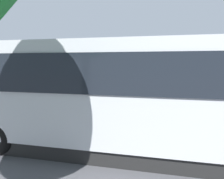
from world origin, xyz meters
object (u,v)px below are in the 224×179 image
object	(u,v)px
spectator_right	(95,97)
stunt_motorcycle	(76,84)
tour_bus	(121,97)
spectator_centre	(125,99)
parked_motorcycle_silver	(179,119)
traffic_cone	(93,96)
spectator_far_left	(179,101)
spectator_left	(146,99)

from	to	relation	value
spectator_right	stunt_motorcycle	xyz separation A→B (m)	(3.62, -5.49, -0.09)
tour_bus	spectator_centre	world-z (taller)	tour_bus
stunt_motorcycle	spectator_right	bearing A→B (deg)	123.38
parked_motorcycle_silver	traffic_cone	world-z (taller)	parked_motorcycle_silver
spectator_far_left	stunt_motorcycle	bearing A→B (deg)	-37.20
spectator_far_left	spectator_centre	size ratio (longest dim) A/B	1.03
spectator_right	spectator_left	bearing A→B (deg)	178.84
tour_bus	spectator_far_left	world-z (taller)	tour_bus
spectator_centre	spectator_right	world-z (taller)	spectator_right
spectator_far_left	stunt_motorcycle	size ratio (longest dim) A/B	0.87
spectator_centre	parked_motorcycle_silver	size ratio (longest dim) A/B	0.85
tour_bus	parked_motorcycle_silver	distance (m)	3.15
spectator_far_left	spectator_right	size ratio (longest dim) A/B	1.00
spectator_centre	spectator_right	size ratio (longest dim) A/B	0.97
tour_bus	spectator_far_left	xyz separation A→B (m)	(-1.93, -2.88, -0.58)
spectator_far_left	traffic_cone	xyz separation A→B (m)	(5.47, -4.28, -0.76)
spectator_centre	parked_motorcycle_silver	distance (m)	2.47
spectator_centre	stunt_motorcycle	size ratio (longest dim) A/B	0.84
spectator_left	spectator_centre	world-z (taller)	spectator_left
spectator_right	traffic_cone	xyz separation A→B (m)	(1.66, -4.13, -0.76)
stunt_motorcycle	parked_motorcycle_silver	bearing A→B (deg)	139.62
spectator_far_left	stunt_motorcycle	distance (m)	9.32
stunt_motorcycle	spectator_left	bearing A→B (deg)	137.47
parked_motorcycle_silver	spectator_left	bearing A→B (deg)	-28.79
spectator_centre	spectator_right	xyz separation A→B (m)	(1.45, -0.11, 0.04)
tour_bus	stunt_motorcycle	size ratio (longest dim) A/B	4.82
spectator_centre	stunt_motorcycle	distance (m)	7.55
tour_bus	stunt_motorcycle	bearing A→B (deg)	-57.18
spectator_right	traffic_cone	world-z (taller)	spectator_right
spectator_left	spectator_centre	bearing A→B (deg)	3.66
spectator_far_left	traffic_cone	size ratio (longest dim) A/B	2.83
spectator_far_left	spectator_right	bearing A→B (deg)	-2.18
parked_motorcycle_silver	traffic_cone	bearing A→B (deg)	-42.18
spectator_centre	spectator_right	distance (m)	1.45
spectator_centre	tour_bus	bearing A→B (deg)	98.28
spectator_far_left	spectator_centre	world-z (taller)	spectator_far_left
spectator_right	stunt_motorcycle	bearing A→B (deg)	-56.62
spectator_right	spectator_far_left	bearing A→B (deg)	177.82
spectator_far_left	spectator_right	distance (m)	3.81
spectator_right	traffic_cone	size ratio (longest dim) A/B	2.83
spectator_left	spectator_right	xyz separation A→B (m)	(2.42, -0.05, 0.01)
spectator_left	parked_motorcycle_silver	size ratio (longest dim) A/B	0.87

